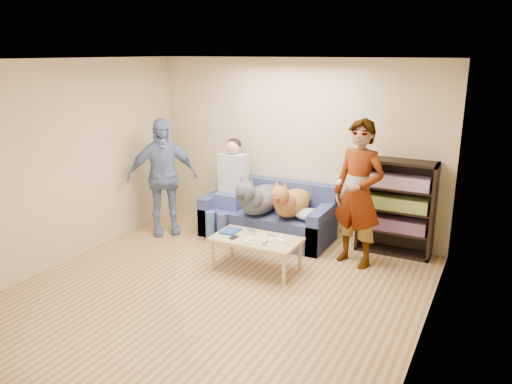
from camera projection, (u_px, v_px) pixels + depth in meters
The scene contains 26 objects.
ground at pixel (207, 299), 5.59m from camera, with size 5.00×5.00×0.00m, color olive.
ceiling at pixel (200, 60), 4.88m from camera, with size 5.00×5.00×0.00m, color white.
wall_back at pixel (296, 148), 7.38m from camera, with size 4.50×4.50×0.00m, color tan.
wall_left at pixel (52, 166), 6.22m from camera, with size 5.00×5.00×0.00m, color tan.
wall_right at pixel (427, 219), 4.25m from camera, with size 5.00×5.00×0.00m, color tan.
blanket at pixel (309, 215), 6.90m from camera, with size 0.43×0.36×0.15m, color #A7A7AC.
person_standing_right at pixel (358, 194), 6.30m from camera, with size 0.69×0.45×1.89m, color gray.
person_standing_left at pixel (162, 177), 7.41m from camera, with size 1.03×0.43×1.76m, color #6C7AAE.
held_controller at pixel (339, 182), 6.16m from camera, with size 0.04×0.13×0.03m, color silver.
notebook_blue at pixel (230, 231), 6.47m from camera, with size 0.20×0.26×0.03m, color #1C389C.
papers at pixel (256, 241), 6.14m from camera, with size 0.26×0.20×0.01m, color silver.
magazine at pixel (259, 240), 6.14m from camera, with size 0.22×0.17×0.01m, color #AFA98C.
camera_silver at pixel (252, 232), 6.40m from camera, with size 0.11×0.06×0.05m, color silver.
controller_a at pixel (280, 238), 6.21m from camera, with size 0.04×0.13×0.03m, color white.
controller_b at pixel (283, 241), 6.11m from camera, with size 0.09×0.06×0.03m, color white.
headphone_cup_a at pixel (270, 241), 6.15m from camera, with size 0.07×0.07×0.02m, color white.
headphone_cup_b at pixel (272, 238), 6.21m from camera, with size 0.07×0.07×0.02m, color silver.
pen_orange at pixel (249, 242), 6.12m from camera, with size 0.01×0.01×0.14m, color #C74F1C.
pen_black at pixel (271, 235), 6.35m from camera, with size 0.01×0.01×0.14m, color black.
wallet at pixel (234, 237), 6.26m from camera, with size 0.07×0.12×0.01m, color black.
sofa at pixel (268, 219), 7.42m from camera, with size 1.90×0.85×0.82m.
person_seated at pixel (230, 184), 7.42m from camera, with size 0.40×0.73×1.47m.
dog_gray at pixel (259, 198), 7.11m from camera, with size 0.45×1.27×0.65m.
dog_tan at pixel (291, 202), 7.01m from camera, with size 0.42×1.17×0.60m.
coffee_table at pixel (256, 242), 6.27m from camera, with size 1.10×0.60×0.42m.
bookshelf at pixel (396, 205), 6.72m from camera, with size 1.00×0.34×1.30m.
Camera 1 is at (2.78, -4.25, 2.68)m, focal length 35.00 mm.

